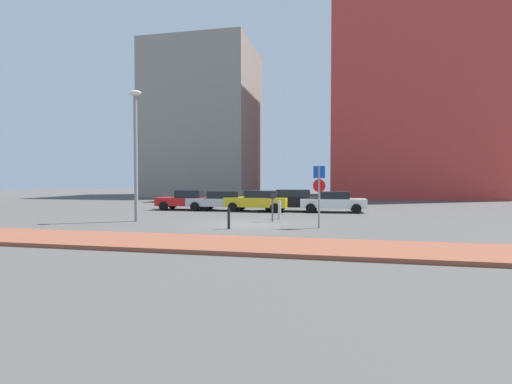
{
  "coord_description": "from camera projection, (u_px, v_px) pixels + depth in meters",
  "views": [
    {
      "loc": [
        4.39,
        -18.39,
        2.27
      ],
      "look_at": [
        0.22,
        1.15,
        1.59
      ],
      "focal_mm": 26.59,
      "sensor_mm": 36.0,
      "label": 1
    }
  ],
  "objects": [
    {
      "name": "parked_car_silver",
      "position": [
        221.0,
        200.0,
        27.42
      ],
      "size": [
        4.58,
        2.19,
        1.41
      ],
      "color": "#B7BABF",
      "rests_on": "ground"
    },
    {
      "name": "building_under_construction",
      "position": [
        204.0,
        123.0,
        51.81
      ],
      "size": [
        13.59,
        12.67,
        19.96
      ],
      "primitive_type": "cube",
      "color": "gray",
      "rests_on": "ground"
    },
    {
      "name": "parked_car_yellow",
      "position": [
        259.0,
        200.0,
        26.71
      ],
      "size": [
        4.57,
        2.33,
        1.46
      ],
      "color": "gold",
      "rests_on": "ground"
    },
    {
      "name": "parked_car_black",
      "position": [
        292.0,
        200.0,
        26.79
      ],
      "size": [
        4.39,
        2.04,
        1.53
      ],
      "color": "black",
      "rests_on": "ground"
    },
    {
      "name": "ground_plane",
      "position": [
        247.0,
        224.0,
        18.96
      ],
      "size": [
        120.0,
        120.0,
        0.0
      ],
      "primitive_type": "plane",
      "color": "#4C4947"
    },
    {
      "name": "parking_meter",
      "position": [
        272.0,
        204.0,
        20.13
      ],
      "size": [
        0.18,
        0.14,
        1.51
      ],
      "color": "#4C4C51",
      "rests_on": "ground"
    },
    {
      "name": "traffic_bollard_near",
      "position": [
        280.0,
        210.0,
        21.53
      ],
      "size": [
        0.17,
        0.17,
        1.06
      ],
      "primitive_type": "cylinder",
      "color": "#B7B7BC",
      "rests_on": "ground"
    },
    {
      "name": "sidewalk_brick",
      "position": [
        205.0,
        243.0,
        12.93
      ],
      "size": [
        40.0,
        3.11,
        0.14
      ],
      "primitive_type": "cube",
      "color": "brown",
      "rests_on": "ground"
    },
    {
      "name": "parked_car_white",
      "position": [
        333.0,
        201.0,
        26.01
      ],
      "size": [
        4.44,
        2.11,
        1.42
      ],
      "color": "white",
      "rests_on": "ground"
    },
    {
      "name": "traffic_bollard_mid",
      "position": [
        229.0,
        218.0,
        17.22
      ],
      "size": [
        0.13,
        0.13,
        0.96
      ],
      "primitive_type": "cylinder",
      "color": "black",
      "rests_on": "ground"
    },
    {
      "name": "parked_car_red",
      "position": [
        188.0,
        200.0,
        28.04
      ],
      "size": [
        4.53,
        2.34,
        1.46
      ],
      "color": "red",
      "rests_on": "ground"
    },
    {
      "name": "building_colorful_midrise",
      "position": [
        407.0,
        74.0,
        48.51
      ],
      "size": [
        18.82,
        16.82,
        31.5
      ],
      "primitive_type": "cube",
      "color": "#BF3833",
      "rests_on": "ground"
    },
    {
      "name": "street_lamp",
      "position": [
        136.0,
        145.0,
        20.21
      ],
      "size": [
        0.7,
        0.36,
        6.99
      ],
      "color": "gray",
      "rests_on": "ground"
    },
    {
      "name": "parking_sign_post",
      "position": [
        319.0,
        189.0,
        17.48
      ],
      "size": [
        0.59,
        0.19,
        2.9
      ],
      "color": "gray",
      "rests_on": "ground"
    }
  ]
}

